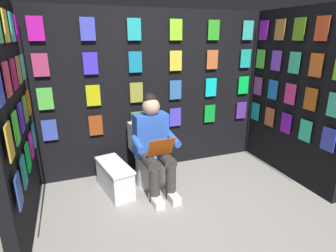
# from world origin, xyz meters

# --- Properties ---
(ground_plane) EXTENTS (30.00, 30.00, 0.00)m
(ground_plane) POSITION_xyz_m (0.00, 0.00, 0.00)
(ground_plane) COLOR gray
(display_wall_back) EXTENTS (3.24, 0.14, 2.16)m
(display_wall_back) POSITION_xyz_m (-0.00, -1.67, 1.09)
(display_wall_back) COLOR black
(display_wall_back) RESTS_ON ground
(display_wall_left) EXTENTS (0.14, 1.62, 2.16)m
(display_wall_left) POSITION_xyz_m (-1.62, -0.81, 1.09)
(display_wall_left) COLOR black
(display_wall_left) RESTS_ON ground
(display_wall_right) EXTENTS (0.14, 1.62, 2.16)m
(display_wall_right) POSITION_xyz_m (1.62, -0.81, 1.09)
(display_wall_right) COLOR black
(display_wall_right) RESTS_ON ground
(toilet) EXTENTS (0.41, 0.56, 0.77)m
(toilet) POSITION_xyz_m (0.23, -1.24, 0.33)
(toilet) COLOR white
(toilet) RESTS_ON ground
(person_reading) EXTENTS (0.54, 0.70, 1.19)m
(person_reading) POSITION_xyz_m (0.22, -1.01, 0.60)
(person_reading) COLOR blue
(person_reading) RESTS_ON ground
(comic_longbox_near) EXTENTS (0.40, 0.70, 0.36)m
(comic_longbox_near) POSITION_xyz_m (0.69, -1.13, 0.18)
(comic_longbox_near) COLOR silver
(comic_longbox_near) RESTS_ON ground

